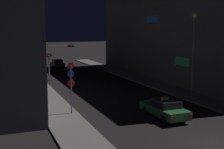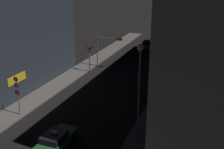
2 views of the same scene
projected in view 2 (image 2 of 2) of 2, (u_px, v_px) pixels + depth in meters
sidewalk_left at (82, 68)px, 40.83m from camera, size 2.80×52.67×0.14m
sidewalk_right at (174, 81)px, 36.18m from camera, size 2.80×52.67×0.14m
taxi at (55, 141)px, 22.24m from camera, size 1.89×4.49×1.62m
far_car at (148, 44)px, 51.76m from camera, size 1.87×4.48×1.42m
traffic_light_overhead at (107, 45)px, 40.12m from camera, size 3.89×0.42×4.71m
traffic_light_left_kerb at (89, 54)px, 38.60m from camera, size 0.80×0.42×3.82m
sign_pole_left at (17, 92)px, 26.75m from camera, size 0.57×0.10×3.97m
street_lamp_near_block at (140, 75)px, 22.31m from camera, size 0.53×0.53×7.99m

